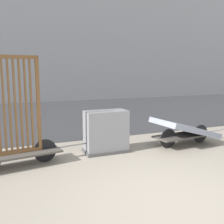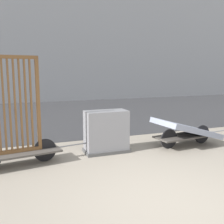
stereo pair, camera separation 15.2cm
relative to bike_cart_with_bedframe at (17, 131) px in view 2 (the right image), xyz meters
name	(u,v)px [view 2 (the right image)]	position (x,y,z in m)	size (l,w,h in m)	color
ground_plane	(170,203)	(2.10, -2.49, -0.74)	(60.00, 60.00, 0.00)	gray
road_strip	(63,113)	(2.10, 6.50, -0.74)	(56.00, 10.01, 0.01)	#38383A
bike_cart_with_bedframe	(17,131)	(0.00, 0.00, 0.00)	(2.47, 0.88, 2.28)	#4C4742
bike_cart_with_mattress	(186,130)	(4.21, 0.00, -0.31)	(2.47, 1.21, 0.76)	#4C4742
utility_cabinet	(106,133)	(2.04, 0.24, -0.27)	(1.09, 0.57, 1.03)	#4C4C4C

